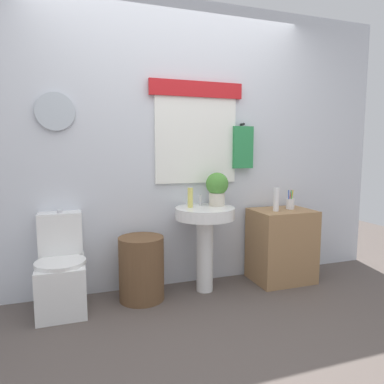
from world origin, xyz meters
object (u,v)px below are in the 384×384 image
object	(u,v)px
toothbrush_cup	(290,203)
toilet	(62,273)
wooden_cabinet	(281,245)
potted_plant	(217,187)
laundry_hamper	(141,268)
pedestal_sink	(205,228)
soap_bottle	(190,198)
lotion_bottle	(276,200)

from	to	relation	value
toothbrush_cup	toilet	bearing A→B (deg)	179.55
wooden_cabinet	potted_plant	bearing A→B (deg)	174.78
laundry_hamper	pedestal_sink	bearing A→B (deg)	0.00
pedestal_sink	wooden_cabinet	xyz separation A→B (m)	(0.80, 0.00, -0.23)
pedestal_sink	soap_bottle	world-z (taller)	soap_bottle
toilet	potted_plant	xyz separation A→B (m)	(1.35, 0.02, 0.64)
wooden_cabinet	pedestal_sink	bearing A→B (deg)	180.00
potted_plant	lotion_bottle	xyz separation A→B (m)	(0.56, -0.10, -0.13)
wooden_cabinet	potted_plant	distance (m)	0.88
pedestal_sink	lotion_bottle	distance (m)	0.74
toilet	lotion_bottle	xyz separation A→B (m)	(1.91, -0.08, 0.51)
soap_bottle	lotion_bottle	size ratio (longest dim) A/B	0.79
laundry_hamper	toothbrush_cup	bearing A→B (deg)	0.78
wooden_cabinet	potted_plant	world-z (taller)	potted_plant
soap_bottle	potted_plant	distance (m)	0.27
wooden_cabinet	soap_bottle	world-z (taller)	soap_bottle
laundry_hamper	toothbrush_cup	world-z (taller)	toothbrush_cup
toilet	pedestal_sink	xyz separation A→B (m)	(1.21, -0.04, 0.29)
toilet	wooden_cabinet	bearing A→B (deg)	-1.05
pedestal_sink	soap_bottle	bearing A→B (deg)	157.38
lotion_bottle	pedestal_sink	bearing A→B (deg)	176.72
soap_bottle	pedestal_sink	bearing A→B (deg)	-22.62
lotion_bottle	toothbrush_cup	distance (m)	0.21
soap_bottle	potted_plant	size ratio (longest dim) A/B	0.57
pedestal_sink	potted_plant	world-z (taller)	potted_plant
pedestal_sink	potted_plant	xyz separation A→B (m)	(0.14, 0.06, 0.35)
toilet	potted_plant	size ratio (longest dim) A/B	2.57
soap_bottle	laundry_hamper	bearing A→B (deg)	-173.70
potted_plant	pedestal_sink	bearing A→B (deg)	-156.80
soap_bottle	lotion_bottle	bearing A→B (deg)	-6.28
toilet	toothbrush_cup	size ratio (longest dim) A/B	4.21
lotion_bottle	toothbrush_cup	size ratio (longest dim) A/B	1.18
wooden_cabinet	soap_bottle	xyz separation A→B (m)	(-0.92, 0.05, 0.50)
toothbrush_cup	soap_bottle	bearing A→B (deg)	178.31
potted_plant	wooden_cabinet	bearing A→B (deg)	-5.22
toilet	laundry_hamper	xyz separation A→B (m)	(0.64, -0.04, -0.02)
wooden_cabinet	soap_bottle	size ratio (longest dim) A/B	4.00
toilet	laundry_hamper	world-z (taller)	toilet
lotion_bottle	laundry_hamper	bearing A→B (deg)	178.20
wooden_cabinet	toothbrush_cup	world-z (taller)	toothbrush_cup
laundry_hamper	toothbrush_cup	xyz separation A→B (m)	(1.47, 0.02, 0.48)
laundry_hamper	lotion_bottle	world-z (taller)	lotion_bottle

